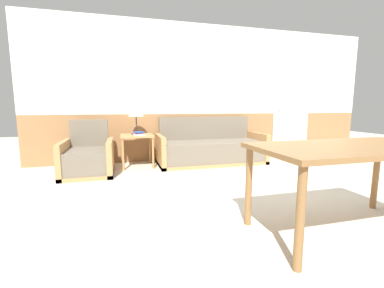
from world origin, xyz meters
The scene contains 9 objects.
ground_plane centered at (0.00, 0.00, 0.00)m, with size 16.00×16.00×0.00m, color beige.
wall_back centered at (0.00, 2.63, 1.35)m, with size 7.20×0.06×2.70m.
couch centered at (-0.21, 2.14, 0.26)m, with size 2.03×0.87×0.87m.
armchair centered at (-2.39, 1.85, 0.25)m, with size 0.77×0.86×0.86m.
side_table centered at (-1.59, 2.20, 0.49)m, with size 0.57×0.57×0.58m.
table_lamp centered at (-1.59, 2.30, 0.96)m, with size 0.28×0.28×0.47m.
book_stack centered at (-1.56, 2.10, 0.61)m, with size 0.20×0.18×0.07m.
dining_table centered at (-0.01, -0.80, 0.68)m, with size 1.60×0.82×0.76m.
entry_door centered at (1.86, 2.57, 1.04)m, with size 0.89×0.09×2.09m.
Camera 1 is at (-1.83, -2.48, 1.08)m, focal length 24.00 mm.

